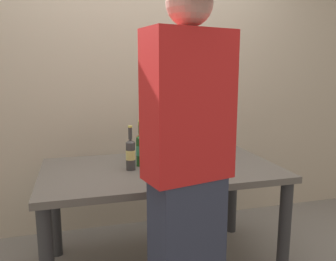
# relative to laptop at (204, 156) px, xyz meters

# --- Properties ---
(desk) EXTENTS (1.58, 0.88, 0.75)m
(desk) POSITION_rel_laptop_xyz_m (-0.33, -0.04, -0.15)
(desk) COLOR #56514C
(desk) RESTS_ON ground
(laptop) EXTENTS (0.41, 0.41, 0.20)m
(laptop) POSITION_rel_laptop_xyz_m (0.00, 0.00, 0.00)
(laptop) COLOR #B7BABC
(laptop) RESTS_ON desk
(beer_bottle_green) EXTENTS (0.07, 0.07, 0.30)m
(beer_bottle_green) POSITION_rel_laptop_xyz_m (-0.32, 0.07, 0.07)
(beer_bottle_green) COLOR #472B14
(beer_bottle_green) RESTS_ON desk
(beer_bottle_dark) EXTENTS (0.06, 0.06, 0.28)m
(beer_bottle_dark) POSITION_rel_laptop_xyz_m (-0.44, 0.13, 0.07)
(beer_bottle_dark) COLOR brown
(beer_bottle_dark) RESTS_ON desk
(beer_bottle_amber) EXTENTS (0.06, 0.06, 0.32)m
(beer_bottle_amber) POSITION_rel_laptop_xyz_m (-0.46, 0.03, 0.07)
(beer_bottle_amber) COLOR #1E5123
(beer_bottle_amber) RESTS_ON desk
(beer_bottle_brown) EXTENTS (0.06, 0.06, 0.30)m
(beer_bottle_brown) POSITION_rel_laptop_xyz_m (-0.54, -0.05, 0.07)
(beer_bottle_brown) COLOR #333333
(beer_bottle_brown) RESTS_ON desk
(person_figure) EXTENTS (0.44, 0.33, 1.82)m
(person_figure) POSITION_rel_laptop_xyz_m (-0.38, -0.74, 0.15)
(person_figure) COLOR #2D3347
(person_figure) RESTS_ON ground
(coffee_mug) EXTENTS (0.11, 0.08, 0.11)m
(coffee_mug) POSITION_rel_laptop_xyz_m (-0.20, -0.33, 0.01)
(coffee_mug) COLOR #BF4C33
(coffee_mug) RESTS_ON desk
(back_wall) EXTENTS (6.00, 0.10, 2.60)m
(back_wall) POSITION_rel_laptop_xyz_m (-0.33, 0.77, 0.51)
(back_wall) COLOR tan
(back_wall) RESTS_ON ground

